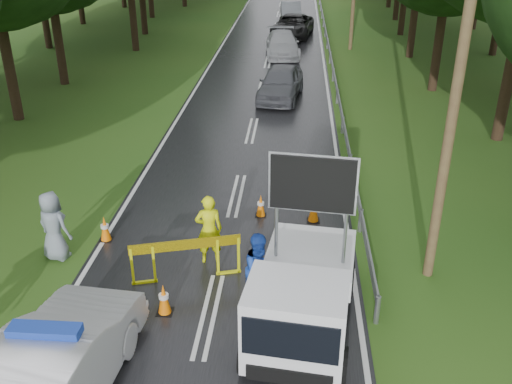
# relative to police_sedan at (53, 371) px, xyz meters

# --- Properties ---
(ground) EXTENTS (160.00, 160.00, 0.00)m
(ground) POSITION_rel_police_sedan_xyz_m (2.33, 2.79, -0.83)
(ground) COLOR #214D16
(ground) RESTS_ON ground
(road) EXTENTS (7.00, 140.00, 0.02)m
(road) POSITION_rel_police_sedan_xyz_m (2.33, 32.79, -0.82)
(road) COLOR black
(road) RESTS_ON ground
(guardrail) EXTENTS (0.12, 60.06, 0.70)m
(guardrail) POSITION_rel_police_sedan_xyz_m (6.03, 32.46, -0.28)
(guardrail) COLOR gray
(guardrail) RESTS_ON ground
(utility_pole_near) EXTENTS (1.40, 0.24, 10.00)m
(utility_pole_near) POSITION_rel_police_sedan_xyz_m (7.53, 4.79, 4.23)
(utility_pole_near) COLOR #4D3723
(utility_pole_near) RESTS_ON ground
(police_sedan) EXTENTS (2.19, 5.16, 1.82)m
(police_sedan) POSITION_rel_police_sedan_xyz_m (0.00, 0.00, 0.00)
(police_sedan) COLOR silver
(police_sedan) RESTS_ON ground
(work_truck) EXTENTS (2.53, 4.74, 3.62)m
(work_truck) POSITION_rel_police_sedan_xyz_m (4.39, 2.32, 0.15)
(work_truck) COLOR gray
(work_truck) RESTS_ON ground
(barrier) EXTENTS (2.59, 0.78, 1.11)m
(barrier) POSITION_rel_police_sedan_xyz_m (1.59, 4.15, 0.00)
(barrier) COLOR #D7DC0B
(barrier) RESTS_ON ground
(officer) EXTENTS (0.77, 0.59, 1.89)m
(officer) POSITION_rel_police_sedan_xyz_m (2.04, 4.96, 0.11)
(officer) COLOR #E1ED0C
(officer) RESTS_ON ground
(civilian) EXTENTS (1.12, 1.10, 1.83)m
(civilian) POSITION_rel_police_sedan_xyz_m (3.44, 3.29, 0.08)
(civilian) COLOR #193DA5
(civilian) RESTS_ON ground
(bystander_right) EXTENTS (1.08, 0.90, 1.88)m
(bystander_right) POSITION_rel_police_sedan_xyz_m (-1.93, 4.85, 0.11)
(bystander_right) COLOR gray
(bystander_right) RESTS_ON ground
(queue_car_first) EXTENTS (2.38, 4.78, 1.57)m
(queue_car_first) POSITION_rel_police_sedan_xyz_m (3.35, 19.40, -0.05)
(queue_car_first) COLOR #43444B
(queue_car_first) RESTS_ON ground
(queue_car_second) EXTENTS (2.43, 5.12, 1.44)m
(queue_car_second) POSITION_rel_police_sedan_xyz_m (3.13, 28.61, -0.11)
(queue_car_second) COLOR gray
(queue_car_second) RESTS_ON ground
(queue_car_third) EXTENTS (3.30, 5.87, 1.55)m
(queue_car_third) POSITION_rel_police_sedan_xyz_m (3.66, 34.61, -0.06)
(queue_car_third) COLOR black
(queue_car_third) RESTS_ON ground
(queue_car_fourth) EXTENTS (1.90, 4.65, 1.50)m
(queue_car_fourth) POSITION_rel_police_sedan_xyz_m (3.42, 41.24, -0.08)
(queue_car_fourth) COLOR #474A4F
(queue_car_fourth) RESTS_ON ground
(cone_center) EXTENTS (0.36, 0.36, 0.76)m
(cone_center) POSITION_rel_police_sedan_xyz_m (1.33, 2.79, -0.46)
(cone_center) COLOR black
(cone_center) RESTS_ON ground
(cone_far) EXTENTS (0.33, 0.33, 0.70)m
(cone_far) POSITION_rel_police_sedan_xyz_m (3.18, 7.50, -0.49)
(cone_far) COLOR black
(cone_far) RESTS_ON ground
(cone_left_mid) EXTENTS (0.35, 0.35, 0.74)m
(cone_left_mid) POSITION_rel_police_sedan_xyz_m (-0.96, 5.79, -0.47)
(cone_left_mid) COLOR black
(cone_left_mid) RESTS_ON ground
(cone_right) EXTENTS (0.38, 0.38, 0.80)m
(cone_right) POSITION_rel_police_sedan_xyz_m (4.73, 7.29, -0.45)
(cone_right) COLOR black
(cone_right) RESTS_ON ground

